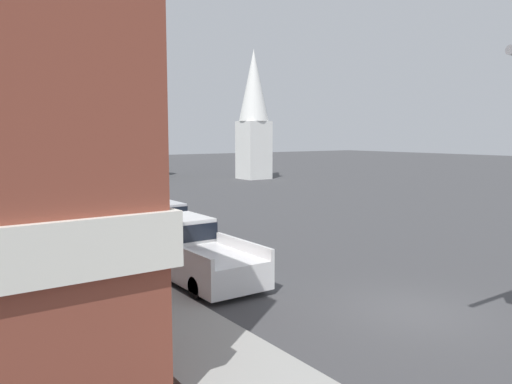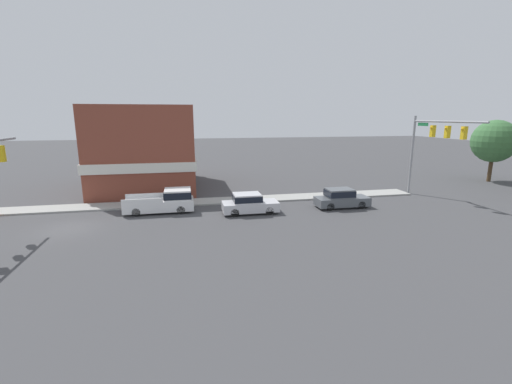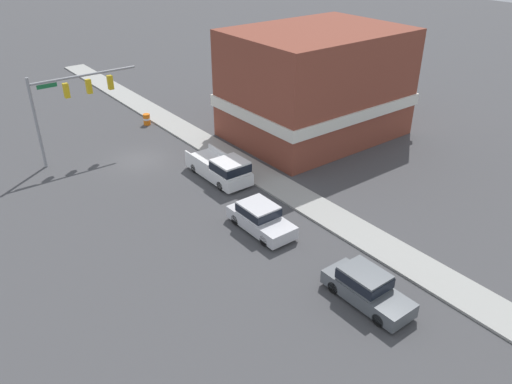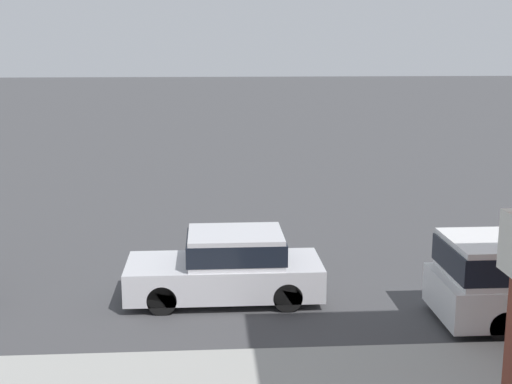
{
  "view_description": "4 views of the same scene",
  "coord_description": "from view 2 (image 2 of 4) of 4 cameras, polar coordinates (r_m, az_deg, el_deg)",
  "views": [
    {
      "loc": [
        -10.79,
        -8.12,
        4.69
      ],
      "look_at": [
        1.27,
        9.01,
        2.28
      ],
      "focal_mm": 35.0,
      "sensor_mm": 36.0,
      "label": 1
    },
    {
      "loc": [
        24.82,
        8.2,
        7.64
      ],
      "look_at": [
        -0.14,
        13.36,
        2.01
      ],
      "focal_mm": 24.0,
      "sensor_mm": 36.0,
      "label": 2
    },
    {
      "loc": [
        13.9,
        32.63,
        16.23
      ],
      "look_at": [
        -0.94,
        13.29,
        2.78
      ],
      "focal_mm": 35.0,
      "sensor_mm": 36.0,
      "label": 3
    },
    {
      "loc": [
        -17.16,
        13.48,
        5.93
      ],
      "look_at": [
        -0.38,
        12.35,
        2.32
      ],
      "focal_mm": 50.0,
      "sensor_mm": 36.0,
      "label": 4
    }
  ],
  "objects": [
    {
      "name": "ground_plane",
      "position": [
        27.23,
        -28.8,
        -5.42
      ],
      "size": [
        200.0,
        200.0,
        0.0
      ],
      "primitive_type": "plane",
      "color": "#424244"
    },
    {
      "name": "sidewalk_curb",
      "position": [
        32.49,
        -25.96,
        -2.3
      ],
      "size": [
        2.4,
        60.0,
        0.14
      ],
      "color": "#9E9E99",
      "rests_on": "ground"
    },
    {
      "name": "far_signal_assembly",
      "position": [
        35.11,
        27.48,
        7.97
      ],
      "size": [
        8.52,
        0.49,
        7.72
      ],
      "color": "gray",
      "rests_on": "ground"
    },
    {
      "name": "car_lead",
      "position": [
        27.54,
        -1.18,
        -1.85
      ],
      "size": [
        1.9,
        4.48,
        1.61
      ],
      "color": "black",
      "rests_on": "ground"
    },
    {
      "name": "car_second_ahead",
      "position": [
        30.14,
        13.98,
        -0.95
      ],
      "size": [
        1.78,
        4.55,
        1.63
      ],
      "color": "black",
      "rests_on": "ground"
    },
    {
      "name": "pickup_truck_parked",
      "position": [
        28.89,
        -14.8,
        -1.43
      ],
      "size": [
        2.14,
        5.5,
        1.85
      ],
      "color": "black",
      "rests_on": "ground"
    },
    {
      "name": "corner_brick_building",
      "position": [
        39.32,
        -17.81,
        6.88
      ],
      "size": [
        13.78,
        10.29,
        8.69
      ],
      "color": "brown",
      "rests_on": "ground"
    },
    {
      "name": "backdrop_tree_left_far",
      "position": [
        49.4,
        34.92,
        6.95
      ],
      "size": [
        4.96,
        4.96,
        7.29
      ],
      "color": "#4C3823",
      "rests_on": "ground"
    }
  ]
}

